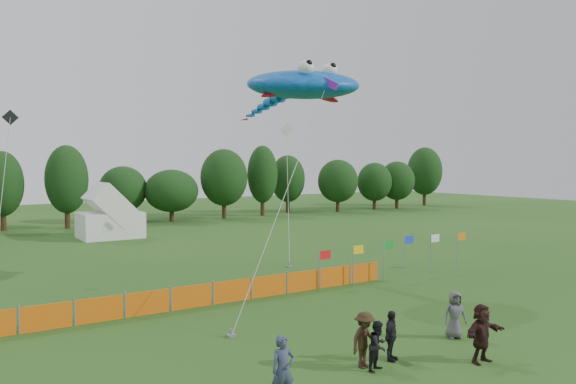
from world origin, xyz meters
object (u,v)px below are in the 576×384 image
spectator_c (365,340)px  spectator_d (391,336)px  spectator_b (378,346)px  spectator_a (283,370)px  barrier_fence (212,294)px  spectator_e (455,315)px  spectator_f (482,333)px  tent_right (110,217)px  stingray_kite (299,86)px

spectator_c → spectator_d: 1.11m
spectator_b → spectator_d: (0.91, 0.39, 0.05)m
spectator_a → spectator_c: bearing=20.5°
barrier_fence → spectator_d: size_ratio=12.17×
spectator_b → spectator_e: spectator_e is taller
spectator_b → spectator_f: spectator_f is taller
tent_right → spectator_a: 36.38m
stingray_kite → spectator_c: bearing=-114.5°
spectator_b → stingray_kite: bearing=47.2°
spectator_a → stingray_kite: size_ratio=0.14×
barrier_fence → stingray_kite: (5.61, 1.24, 9.86)m
tent_right → spectator_f: size_ratio=2.68×
tent_right → spectator_e: tent_right is taller
tent_right → spectator_b: tent_right is taller
spectator_b → spectator_c: 0.47m
spectator_a → spectator_b: 3.81m
spectator_f → stingray_kite: bearing=82.2°
tent_right → spectator_e: bearing=-85.3°
spectator_d → spectator_e: (3.61, 0.47, 0.05)m
tent_right → spectator_f: (1.54, -36.84, -0.86)m
spectator_a → spectator_e: spectator_a is taller
barrier_fence → spectator_e: bearing=-59.9°
barrier_fence → spectator_f: spectator_f is taller
barrier_fence → spectator_e: (5.35, -9.24, 0.37)m
spectator_b → stingray_kite: stingray_kite is taller
spectator_d → spectator_e: bearing=-21.7°
tent_right → barrier_fence: tent_right is taller
spectator_b → tent_right: bearing=67.3°
spectator_a → spectator_f: 7.07m
spectator_f → spectator_c: bearing=152.5°
tent_right → spectator_f: bearing=-87.6°
tent_right → spectator_d: bearing=-91.3°
spectator_e → stingray_kite: stingray_kite is taller
spectator_c → tent_right: bearing=74.5°
spectator_f → stingray_kite: (1.54, 12.66, 9.41)m
spectator_c → spectator_e: size_ratio=1.02×
spectator_a → stingray_kite: 17.35m
spectator_f → spectator_d: bearing=142.8°
barrier_fence → spectator_f: 12.13m
tent_right → spectator_c: (-1.89, -35.11, -0.92)m
barrier_fence → spectator_d: 9.87m
tent_right → spectator_a: tent_right is taller
spectator_e → spectator_a: bearing=-148.7°
spectator_a → barrier_fence: bearing=81.5°
spectator_e → stingray_kite: 14.14m
spectator_f → tent_right: bearing=91.6°
spectator_d → spectator_b: bearing=174.3°
tent_right → stingray_kite: 25.83m
spectator_b → stingray_kite: (4.78, 11.34, 9.59)m
tent_right → spectator_c: 35.17m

